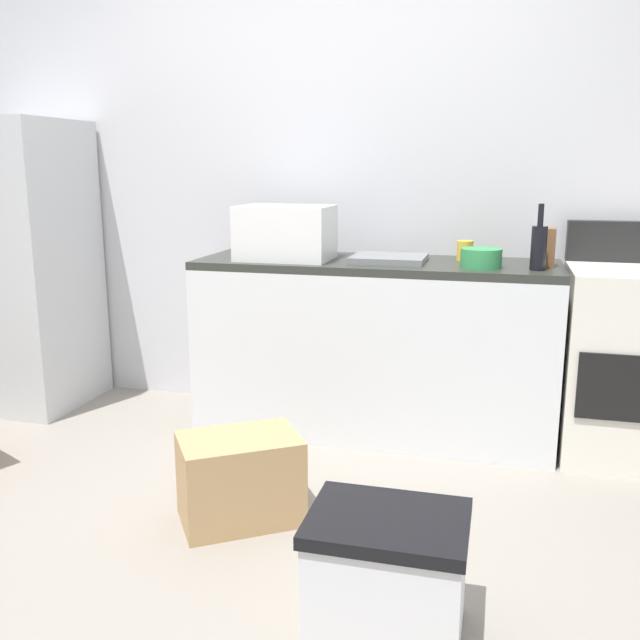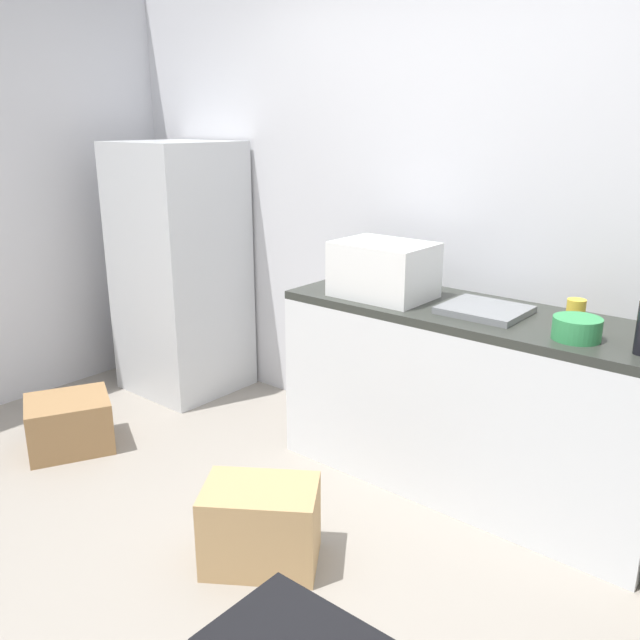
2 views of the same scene
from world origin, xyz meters
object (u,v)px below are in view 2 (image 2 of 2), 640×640
(refrigerator, at_px, (181,269))
(cardboard_box_medium, at_px, (69,424))
(coffee_mug, at_px, (576,311))
(mixing_bowl, at_px, (577,329))
(cardboard_box_large, at_px, (261,525))
(microwave, at_px, (384,270))

(refrigerator, xyz_separation_m, cardboard_box_medium, (0.22, -0.99, -0.66))
(cardboard_box_medium, bearing_deg, refrigerator, 102.29)
(refrigerator, distance_m, cardboard_box_medium, 1.21)
(refrigerator, xyz_separation_m, coffee_mug, (2.48, 0.16, 0.14))
(coffee_mug, bearing_deg, mixing_bowl, -69.79)
(mixing_bowl, bearing_deg, cardboard_box_large, -131.89)
(refrigerator, relative_size, mixing_bowl, 8.49)
(microwave, bearing_deg, coffee_mug, 11.21)
(cardboard_box_medium, bearing_deg, cardboard_box_large, -1.22)
(coffee_mug, distance_m, cardboard_box_medium, 2.66)
(mixing_bowl, xyz_separation_m, cardboard_box_medium, (-2.35, -0.91, -0.80))
(mixing_bowl, bearing_deg, coffee_mug, 110.21)
(cardboard_box_large, distance_m, cardboard_box_medium, 1.50)
(mixing_bowl, relative_size, cardboard_box_medium, 0.44)
(coffee_mug, bearing_deg, microwave, -168.79)
(microwave, relative_size, mixing_bowl, 2.42)
(cardboard_box_large, bearing_deg, microwave, 96.82)
(microwave, height_order, cardboard_box_medium, microwave)
(cardboard_box_large, bearing_deg, mixing_bowl, 48.11)
(cardboard_box_large, xyz_separation_m, cardboard_box_medium, (-1.50, 0.03, -0.03))
(refrigerator, relative_size, cardboard_box_medium, 3.75)
(mixing_bowl, xyz_separation_m, cardboard_box_large, (-0.85, -0.95, -0.77))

